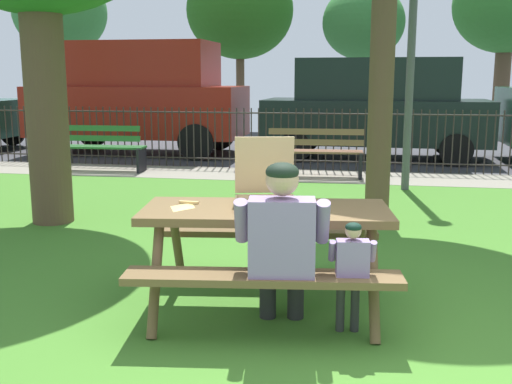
# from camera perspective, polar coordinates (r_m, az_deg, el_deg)

# --- Properties ---
(ground) EXTENTS (28.00, 11.79, 0.02)m
(ground) POSITION_cam_1_polar(r_m,az_deg,el_deg) (5.61, 11.99, -7.37)
(ground) COLOR #437C28
(cobblestone_walkway) EXTENTS (28.00, 1.40, 0.01)m
(cobblestone_walkway) POSITION_cam_1_polar(r_m,az_deg,el_deg) (10.67, 11.16, 1.30)
(cobblestone_walkway) COLOR gray
(street_asphalt) EXTENTS (28.00, 7.51, 0.01)m
(street_asphalt) POSITION_cam_1_polar(r_m,az_deg,el_deg) (15.08, 10.90, 4.03)
(street_asphalt) COLOR #38383D
(picnic_table_foreground) EXTENTS (1.97, 1.69, 0.79)m
(picnic_table_foreground) POSITION_cam_1_polar(r_m,az_deg,el_deg) (4.48, 0.92, -3.66)
(picnic_table_foreground) COLOR brown
(picnic_table_foreground) RESTS_ON ground
(pizza_box_open) EXTENTS (0.54, 0.59, 0.50)m
(pizza_box_open) POSITION_cam_1_polar(r_m,az_deg,el_deg) (4.51, 0.88, -0.09)
(pizza_box_open) COLOR tan
(pizza_box_open) RESTS_ON picnic_table_foreground
(pizza_slice_on_table) EXTENTS (0.17, 0.27, 0.02)m
(pizza_slice_on_table) POSITION_cam_1_polar(r_m,az_deg,el_deg) (4.52, -6.78, -1.27)
(pizza_slice_on_table) COLOR #F9D674
(pizza_slice_on_table) RESTS_ON picnic_table_foreground
(adult_at_table) EXTENTS (0.63, 0.62, 1.19)m
(adult_at_table) POSITION_cam_1_polar(r_m,az_deg,el_deg) (3.98, 2.43, -4.65)
(adult_at_table) COLOR #262626
(adult_at_table) RESTS_ON ground
(child_at_table) EXTENTS (0.31, 0.31, 0.81)m
(child_at_table) POSITION_cam_1_polar(r_m,az_deg,el_deg) (4.02, 8.90, -7.00)
(child_at_table) COLOR #333333
(child_at_table) RESTS_ON ground
(iron_fence_streetside) EXTENTS (22.98, 0.03, 1.14)m
(iron_fence_streetside) POSITION_cam_1_polar(r_m,az_deg,el_deg) (11.29, 11.22, 4.79)
(iron_fence_streetside) COLOR #2D2823
(iron_fence_streetside) RESTS_ON ground
(park_bench_left) EXTENTS (1.62, 0.53, 0.85)m
(park_bench_left) POSITION_cam_1_polar(r_m,az_deg,el_deg) (11.49, -14.36, 3.95)
(park_bench_left) COLOR #2B682F
(park_bench_left) RESTS_ON ground
(park_bench_center) EXTENTS (1.62, 0.54, 0.85)m
(park_bench_center) POSITION_cam_1_polar(r_m,az_deg,el_deg) (10.50, 5.62, 3.62)
(park_bench_center) COLOR brown
(park_bench_center) RESTS_ON ground
(lamp_post_walkway) EXTENTS (0.28, 0.28, 4.27)m
(lamp_post_walkway) POSITION_cam_1_polar(r_m,az_deg,el_deg) (9.55, 14.48, 15.72)
(lamp_post_walkway) COLOR #4C4C51
(lamp_post_walkway) RESTS_ON ground
(parked_car_left) EXTENTS (4.72, 2.10, 2.46)m
(parked_car_left) POSITION_cam_1_polar(r_m,az_deg,el_deg) (13.98, -10.98, 8.91)
(parked_car_left) COLOR maroon
(parked_car_left) RESTS_ON ground
(parked_car_center) EXTENTS (4.65, 2.06, 2.08)m
(parked_car_center) POSITION_cam_1_polar(r_m,az_deg,el_deg) (13.07, 11.15, 7.87)
(parked_car_center) COLOR black
(parked_car_center) RESTS_ON ground
(far_tree_left) EXTENTS (3.25, 3.25, 5.41)m
(far_tree_left) POSITION_cam_1_polar(r_m,az_deg,el_deg) (23.36, -17.88, 15.70)
(far_tree_left) COLOR brown
(far_tree_left) RESTS_ON ground
(far_tree_midleft) EXTENTS (3.57, 3.57, 5.50)m
(far_tree_midleft) POSITION_cam_1_polar(r_m,az_deg,el_deg) (21.19, -1.51, 16.63)
(far_tree_midleft) COLOR brown
(far_tree_midleft) RESTS_ON ground
(far_tree_center) EXTENTS (2.66, 2.66, 4.63)m
(far_tree_center) POSITION_cam_1_polar(r_m,az_deg,el_deg) (20.72, 10.04, 15.26)
(far_tree_center) COLOR brown
(far_tree_center) RESTS_ON ground
(far_tree_midright) EXTENTS (3.30, 3.30, 5.39)m
(far_tree_midright) POSITION_cam_1_polar(r_m,az_deg,el_deg) (21.19, 22.47, 15.80)
(far_tree_midright) COLOR brown
(far_tree_midright) RESTS_ON ground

